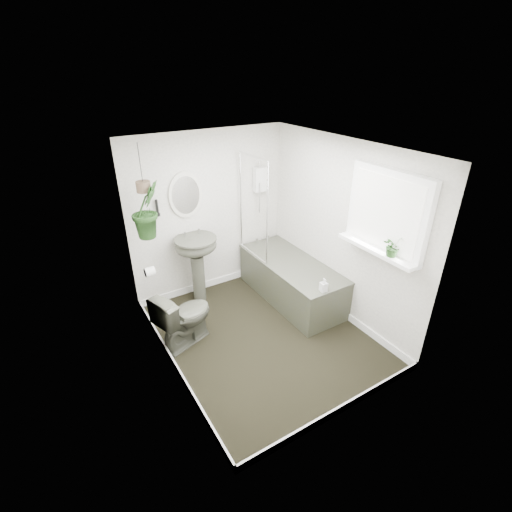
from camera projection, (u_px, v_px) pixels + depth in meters
floor at (262, 335)px, 4.66m from camera, size 2.30×2.80×0.02m
ceiling at (264, 147)px, 3.59m from camera, size 2.30×2.80×0.02m
wall_back at (209, 214)px, 5.20m from camera, size 2.30×0.02×2.30m
wall_front at (354, 320)px, 3.06m from camera, size 2.30×0.02×2.30m
wall_left at (162, 282)px, 3.59m from camera, size 0.02×2.80×2.30m
wall_right at (341, 232)px, 4.67m from camera, size 0.02×2.80×2.30m
skirting at (262, 331)px, 4.64m from camera, size 2.30×2.80×0.10m
bathtub at (291, 280)px, 5.27m from camera, size 0.72×1.72×0.58m
bath_screen at (253, 208)px, 5.04m from camera, size 0.04×0.72×1.40m
shower_box at (260, 179)px, 5.33m from camera, size 0.20×0.10×0.35m
oval_mirror at (186, 195)px, 4.85m from camera, size 0.46×0.03×0.62m
wall_sconce at (157, 208)px, 4.70m from camera, size 0.04×0.04×0.22m
toilet_roll_holder at (150, 272)px, 4.26m from camera, size 0.11×0.11×0.11m
window_recess at (387, 212)px, 3.87m from camera, size 0.08×1.00×0.90m
window_sill at (376, 250)px, 4.03m from camera, size 0.18×1.00×0.04m
window_blinds at (384, 213)px, 3.85m from camera, size 0.01×0.86×0.76m
toilet at (184, 317)px, 4.40m from camera, size 0.80×0.61×0.72m
pedestal_sink at (198, 269)px, 5.16m from camera, size 0.60×0.52×0.97m
sill_plant at (393, 246)px, 3.81m from camera, size 0.23×0.20×0.23m
hanging_plant at (147, 210)px, 4.21m from camera, size 0.45×0.41×0.66m
soap_bottle at (324, 285)px, 4.45m from camera, size 0.09×0.09×0.17m
hanging_pot at (143, 187)px, 4.09m from camera, size 0.16×0.16×0.12m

